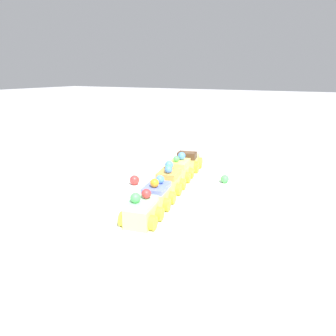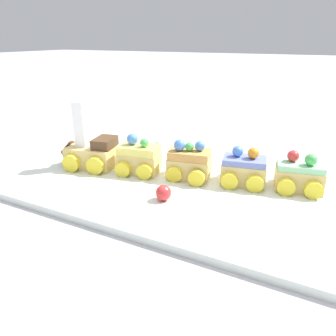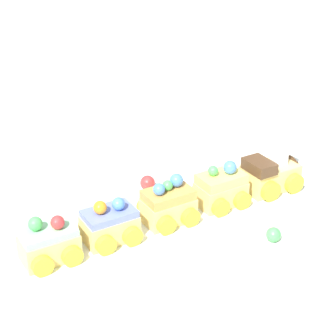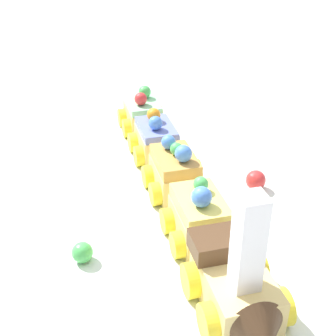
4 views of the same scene
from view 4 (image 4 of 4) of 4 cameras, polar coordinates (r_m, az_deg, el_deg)
ground_plane at (r=0.57m, az=3.74°, el=-4.63°), size 10.00×10.00×0.00m
display_board at (r=0.56m, az=3.76°, el=-4.13°), size 0.65×0.34×0.01m
cake_train_locomotive at (r=0.41m, az=8.65°, el=-14.29°), size 0.12×0.09×0.13m
cake_car_lemon at (r=0.48m, az=3.85°, el=-6.23°), size 0.08×0.08×0.07m
cake_car_caramel at (r=0.56m, az=0.86°, el=-0.63°), size 0.08×0.08×0.07m
cake_car_blueberry at (r=0.64m, az=-1.44°, el=3.40°), size 0.08×0.08×0.06m
cake_car_mint at (r=0.72m, az=-3.08°, el=6.46°), size 0.08×0.08×0.06m
gumball_red at (r=0.58m, az=10.64°, el=-1.45°), size 0.02×0.02×0.02m
gumball_green at (r=0.47m, az=-10.40°, el=-10.09°), size 0.02×0.02×0.02m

